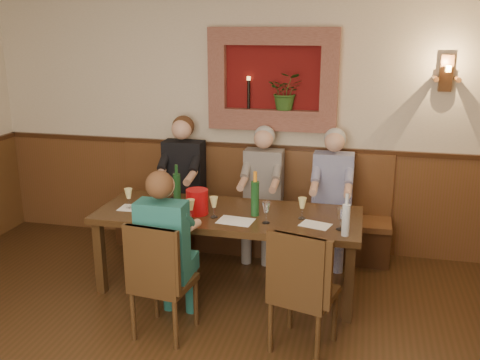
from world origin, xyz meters
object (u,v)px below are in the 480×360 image
object	(u,v)px
bench	(250,221)
spittoon_bucket	(197,202)
person_bench_right	(331,208)
dining_table	(228,220)
chair_near_right	(302,314)
wine_bottle_green_b	(177,188)
wine_bottle_green_a	(255,198)
water_bottle	(346,219)
person_chair_front	(168,264)
chair_near_left	(164,301)
person_bench_mid	(262,203)
person_bench_left	(182,195)

from	to	relation	value
bench	spittoon_bucket	xyz separation A→B (m)	(-0.26, -1.04, 0.54)
bench	person_bench_right	world-z (taller)	person_bench_right
bench	dining_table	bearing A→B (deg)	-90.00
dining_table	spittoon_bucket	world-z (taller)	spittoon_bucket
chair_near_right	bench	bearing A→B (deg)	129.16
person_bench_right	wine_bottle_green_b	world-z (taller)	person_bench_right
wine_bottle_green_a	water_bottle	xyz separation A→B (m)	(0.81, -0.30, -0.03)
chair_near_right	person_chair_front	bearing A→B (deg)	-167.88
dining_table	person_chair_front	xyz separation A→B (m)	(-0.30, -0.78, -0.12)
chair_near_left	spittoon_bucket	distance (m)	0.99
wine_bottle_green_b	water_bottle	size ratio (longest dim) A/B	1.09
bench	wine_bottle_green_b	xyz separation A→B (m)	(-0.54, -0.81, 0.58)
bench	chair_near_left	distance (m)	1.86
spittoon_bucket	wine_bottle_green_b	world-z (taller)	wine_bottle_green_b
person_chair_front	spittoon_bucket	distance (m)	0.75
person_bench_right	spittoon_bucket	size ratio (longest dim) A/B	6.15
chair_near_right	wine_bottle_green_b	distance (m)	1.76
dining_table	wine_bottle_green_a	bearing A→B (deg)	-5.18
chair_near_right	person_bench_mid	size ratio (longest dim) A/B	0.71
chair_near_left	person_chair_front	size ratio (longest dim) A/B	0.72
chair_near_left	person_bench_mid	world-z (taller)	person_bench_mid
chair_near_left	chair_near_right	xyz separation A→B (m)	(1.10, 0.06, 0.00)
spittoon_bucket	wine_bottle_green_b	bearing A→B (deg)	140.20
spittoon_bucket	chair_near_right	bearing A→B (deg)	-34.97
water_bottle	chair_near_left	bearing A→B (deg)	-157.52
wine_bottle_green_b	person_bench_right	bearing A→B (deg)	26.54
person_chair_front	spittoon_bucket	xyz separation A→B (m)	(0.04, 0.68, 0.31)
wine_bottle_green_b	wine_bottle_green_a	bearing A→B (deg)	-10.98
chair_near_right	wine_bottle_green_b	size ratio (longest dim) A/B	2.58
dining_table	person_bench_left	world-z (taller)	person_bench_left
person_bench_mid	wine_bottle_green_b	size ratio (longest dim) A/B	3.62
person_bench_mid	water_bottle	xyz separation A→B (m)	(0.91, -1.16, 0.32)
chair_near_right	person_bench_mid	world-z (taller)	person_bench_mid
dining_table	wine_bottle_green_a	distance (m)	0.35
water_bottle	person_chair_front	bearing A→B (deg)	-161.64
person_bench_left	dining_table	bearing A→B (deg)	-48.53
bench	person_chair_front	xyz separation A→B (m)	(-0.30, -1.72, 0.23)
spittoon_bucket	water_bottle	distance (m)	1.35
bench	spittoon_bucket	distance (m)	1.20
person_chair_front	dining_table	bearing A→B (deg)	68.94
chair_near_left	wine_bottle_green_b	bearing A→B (deg)	109.82
person_bench_left	water_bottle	bearing A→B (deg)	-32.80
wine_bottle_green_a	wine_bottle_green_b	bearing A→B (deg)	169.02
spittoon_bucket	person_chair_front	bearing A→B (deg)	-93.20
bench	chair_near_left	xyz separation A→B (m)	(-0.30, -1.84, -0.04)
person_bench_mid	chair_near_left	bearing A→B (deg)	-104.78
person_bench_mid	water_bottle	size ratio (longest dim) A/B	3.94
wine_bottle_green_b	water_bottle	world-z (taller)	wine_bottle_green_b
spittoon_bucket	wine_bottle_green_a	distance (m)	0.52
chair_near_right	dining_table	bearing A→B (deg)	148.63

